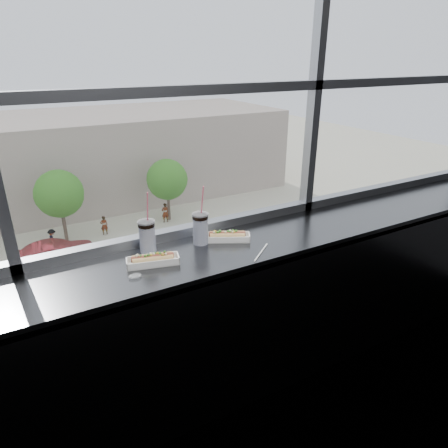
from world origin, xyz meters
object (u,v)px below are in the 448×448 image
hotdog_tray_right (227,236)px  pedestrian_c (104,224)px  soda_cup_left (147,235)px  pedestrian_b (52,237)px  soda_cup_right (200,227)px  tree_center (59,194)px  car_near_d (211,276)px  tree_right (167,180)px  car_far_b (56,250)px  car_near_c (83,314)px  loose_straw (261,252)px  hotdog_tray_left (153,260)px  wrapper (135,276)px  car_near_e (291,255)px  pedestrian_d (165,211)px

hotdog_tray_right → pedestrian_c: hotdog_tray_right is taller
soda_cup_left → pedestrian_b: (1.17, 26.94, -11.24)m
soda_cup_right → tree_center: (1.91, 28.16, -8.45)m
car_near_d → tree_right: tree_right is taller
car_far_b → soda_cup_right: bearing=178.6°
car_near_d → car_near_c: 7.34m
loose_straw → car_near_d: size_ratio=0.04×
hotdog_tray_left → tree_right: hotdog_tray_left is taller
hotdog_tray_left → pedestrian_c: bearing=93.9°
loose_straw → hotdog_tray_right: bearing=71.3°
soda_cup_left → loose_straw: bearing=-30.0°
pedestrian_c → car_near_d: bearing=106.9°
hotdog_tray_right → wrapper: hotdog_tray_right is taller
car_near_d → pedestrian_c: size_ratio=3.55×
hotdog_tray_left → car_near_d: size_ratio=0.05×
hotdog_tray_right → soda_cup_right: size_ratio=0.78×
car_far_b → pedestrian_b: bearing=-2.2°
loose_straw → tree_right: bearing=32.0°
soda_cup_left → tree_right: size_ratio=0.07×
car_near_e → pedestrian_b: bearing=49.4°
car_far_b → tree_right: (9.64, 4.00, 2.43)m
tree_center → car_near_d: bearing=-62.2°
pedestrian_b → car_near_c: bearing=-179.7°
wrapper → pedestrian_c: size_ratio=0.04×
hotdog_tray_left → car_near_c: 19.73m
hotdog_tray_right → soda_cup_left: bearing=-162.1°
loose_straw → tree_center: loose_straw is taller
car_near_c → tree_center: 12.34m
soda_cup_right → pedestrian_b: size_ratio=0.20×
soda_cup_right → car_near_d: (8.25, 16.16, -11.04)m
wrapper → tree_center: (2.40, 28.37, -8.35)m
pedestrian_b → tree_center: size_ratio=0.33×
hotdog_tray_right → car_far_b: bearing=116.5°
pedestrian_c → hotdog_tray_right: bearing=80.7°
soda_cup_right → pedestrian_d: soda_cup_right is taller
hotdog_tray_right → car_far_b: hotdog_tray_right is taller
hotdog_tray_left → car_near_e: hotdog_tray_left is taller
soda_cup_left → tree_center: (2.24, 28.12, -8.45)m
pedestrian_c → pedestrian_d: bearing=-179.3°
soda_cup_right → tree_center: soda_cup_right is taller
tree_right → tree_center: bearing=-180.0°
car_near_c → tree_center: bearing=-7.1°
loose_straw → tree_center: size_ratio=0.04×
pedestrian_c → tree_right: size_ratio=0.35×
car_far_b → tree_center: size_ratio=1.22×
car_far_b → tree_center: 4.90m
car_near_d → pedestrian_d: (1.62, 11.63, -0.11)m
wrapper → pedestrian_d: 31.84m
car_far_b → tree_right: bearing=-67.2°
loose_straw → pedestrian_b: loose_straw is taller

